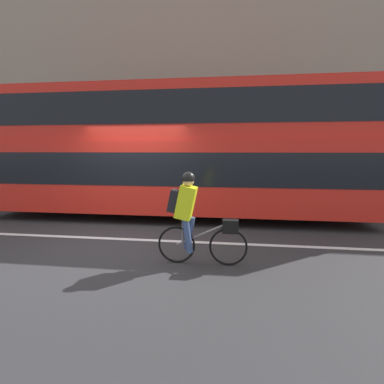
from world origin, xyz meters
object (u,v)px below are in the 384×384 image
at_px(trash_bin, 157,187).
at_px(street_sign_post, 306,159).
at_px(bus, 176,147).
at_px(cyclist_on_bike, 192,215).

relative_size(trash_bin, street_sign_post, 0.32).
relative_size(bus, street_sign_post, 3.95).
height_order(cyclist_on_bike, street_sign_post, street_sign_post).
relative_size(bus, trash_bin, 12.51).
xyz_separation_m(bus, cyclist_on_bike, (0.95, -3.52, -1.14)).
bearing_deg(cyclist_on_bike, bus, 105.09).
xyz_separation_m(cyclist_on_bike, trash_bin, (-2.19, 6.10, -0.32)).
relative_size(bus, cyclist_on_bike, 6.68).
bearing_deg(cyclist_on_bike, trash_bin, 109.74).
xyz_separation_m(bus, trash_bin, (-1.24, 2.58, -1.46)).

